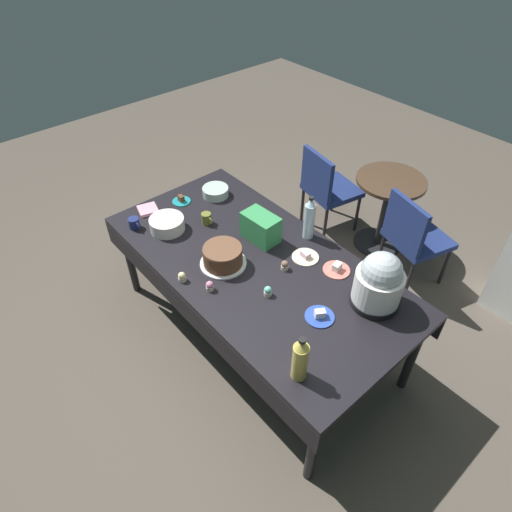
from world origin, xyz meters
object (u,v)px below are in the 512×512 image
(cupcake_cocoa, at_px, (261,216))
(soda_carton, at_px, (261,227))
(dessert_plate_cream, at_px, (305,256))
(cupcake_rose, at_px, (285,265))
(potluck_table, at_px, (256,268))
(soda_bottle_water, at_px, (309,219))
(dessert_plate_teal, at_px, (181,200))
(soda_bottle_ginger_ale, at_px, (300,359))
(round_cafe_table, at_px, (387,201))
(frosted_layer_cake, at_px, (223,256))
(dessert_plate_coral, at_px, (337,269))
(slow_cooker, at_px, (379,282))
(glass_salad_bowl, at_px, (216,192))
(cupcake_mint, at_px, (182,277))
(coffee_mug_navy, at_px, (134,223))
(ceramic_snack_bowl, at_px, (167,224))
(dessert_plate_cobalt, at_px, (320,316))
(cupcake_berry, at_px, (210,286))
(cupcake_lemon, at_px, (268,291))
(maroon_chair_right, at_px, (413,235))
(maroon_chair_left, at_px, (326,186))

(cupcake_cocoa, height_order, soda_carton, soda_carton)
(dessert_plate_cream, bearing_deg, cupcake_rose, -93.26)
(potluck_table, xyz_separation_m, soda_bottle_water, (0.04, 0.45, 0.22))
(dessert_plate_teal, bearing_deg, soda_bottle_water, 25.16)
(soda_bottle_water, distance_m, soda_bottle_ginger_ale, 1.15)
(cupcake_rose, xyz_separation_m, round_cafe_table, (-0.23, 1.48, -0.28))
(frosted_layer_cake, height_order, dessert_plate_coral, frosted_layer_cake)
(slow_cooker, height_order, glass_salad_bowl, slow_cooker)
(dessert_plate_cream, distance_m, soda_bottle_water, 0.27)
(dessert_plate_coral, bearing_deg, dessert_plate_teal, -165.78)
(cupcake_mint, xyz_separation_m, soda_carton, (0.01, 0.65, 0.07))
(cupcake_mint, bearing_deg, coffee_mug_navy, 176.37)
(cupcake_cocoa, distance_m, round_cafe_table, 1.30)
(cupcake_cocoa, bearing_deg, glass_salad_bowl, -171.84)
(ceramic_snack_bowl, xyz_separation_m, dessert_plate_cobalt, (1.29, 0.23, -0.03))
(cupcake_berry, distance_m, cupcake_lemon, 0.36)
(soda_bottle_water, xyz_separation_m, coffee_mug_navy, (-0.89, -0.88, -0.12))
(soda_carton, bearing_deg, cupcake_mint, -94.47)
(dessert_plate_cream, relative_size, round_cafe_table, 0.25)
(coffee_mug_navy, bearing_deg, soda_bottle_ginger_ale, 0.89)
(slow_cooker, distance_m, cupcake_berry, 1.02)
(dessert_plate_coral, height_order, cupcake_lemon, cupcake_lemon)
(ceramic_snack_bowl, bearing_deg, soda_carton, 40.32)
(potluck_table, distance_m, soda_carton, 0.29)
(cupcake_mint, bearing_deg, soda_bottle_water, 77.17)
(frosted_layer_cake, bearing_deg, cupcake_berry, -57.35)
(ceramic_snack_bowl, bearing_deg, glass_salad_bowl, 102.84)
(soda_bottle_ginger_ale, distance_m, coffee_mug_navy, 1.66)
(soda_bottle_ginger_ale, height_order, maroon_chair_right, soda_bottle_ginger_ale)
(slow_cooker, xyz_separation_m, cupcake_rose, (-0.57, -0.21, -0.14))
(dessert_plate_teal, height_order, soda_bottle_ginger_ale, soda_bottle_ginger_ale)
(cupcake_cocoa, xyz_separation_m, round_cafe_table, (0.28, 1.24, -0.28))
(ceramic_snack_bowl, relative_size, cupcake_cocoa, 3.71)
(cupcake_mint, distance_m, round_cafe_table, 2.07)
(maroon_chair_left, bearing_deg, ceramic_snack_bowl, -94.13)
(round_cafe_table, bearing_deg, soda_carton, -94.58)
(dessert_plate_teal, bearing_deg, maroon_chair_right, 46.23)
(coffee_mug_navy, bearing_deg, dessert_plate_coral, 31.48)
(potluck_table, xyz_separation_m, round_cafe_table, (-0.05, 1.58, -0.19))
(glass_salad_bowl, relative_size, soda_carton, 0.80)
(maroon_chair_right, bearing_deg, dessert_plate_cream, -100.15)
(round_cafe_table, bearing_deg, ceramic_snack_bowl, -108.99)
(cupcake_berry, height_order, soda_carton, soda_carton)
(dessert_plate_teal, relative_size, soda_bottle_water, 0.43)
(cupcake_cocoa, relative_size, soda_bottle_water, 0.20)
(cupcake_cocoa, xyz_separation_m, soda_carton, (0.17, -0.15, 0.07))
(glass_salad_bowl, bearing_deg, dessert_plate_teal, -112.46)
(soda_bottle_water, height_order, maroon_chair_left, soda_bottle_water)
(dessert_plate_coral, xyz_separation_m, soda_bottle_ginger_ale, (0.40, -0.75, 0.13))
(soda_carton, distance_m, maroon_chair_right, 1.34)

